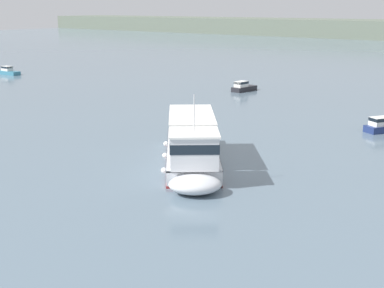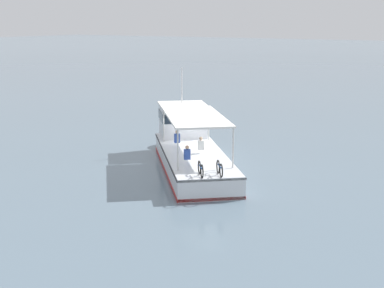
{
  "view_description": "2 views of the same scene",
  "coord_description": "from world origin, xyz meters",
  "px_view_note": "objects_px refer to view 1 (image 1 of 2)",
  "views": [
    {
      "loc": [
        19.84,
        -23.97,
        10.04
      ],
      "look_at": [
        -1.24,
        1.64,
        1.4
      ],
      "focal_mm": 49.37,
      "sensor_mm": 36.0,
      "label": 1
    },
    {
      "loc": [
        -17.5,
        27.32,
        8.25
      ],
      "look_at": [
        -1.24,
        1.64,
        1.4
      ],
      "focal_mm": 51.94,
      "sensor_mm": 36.0,
      "label": 2
    }
  ],
  "objects_px": {
    "motorboat_near_starboard": "(243,87)",
    "motorboat_outer_anchorage": "(9,71)",
    "motorboat_horizon_west": "(384,125)",
    "ferry_main": "(192,154)"
  },
  "relations": [
    {
      "from": "motorboat_near_starboard",
      "to": "motorboat_outer_anchorage",
      "type": "height_order",
      "value": "same"
    },
    {
      "from": "motorboat_horizon_west",
      "to": "motorboat_outer_anchorage",
      "type": "bearing_deg",
      "value": 178.47
    },
    {
      "from": "ferry_main",
      "to": "motorboat_near_starboard",
      "type": "distance_m",
      "value": 32.82
    },
    {
      "from": "ferry_main",
      "to": "motorboat_horizon_west",
      "type": "distance_m",
      "value": 19.01
    },
    {
      "from": "motorboat_horizon_west",
      "to": "motorboat_near_starboard",
      "type": "distance_m",
      "value": 23.77
    },
    {
      "from": "motorboat_horizon_west",
      "to": "motorboat_near_starboard",
      "type": "relative_size",
      "value": 1.03
    },
    {
      "from": "motorboat_horizon_west",
      "to": "motorboat_outer_anchorage",
      "type": "height_order",
      "value": "same"
    },
    {
      "from": "motorboat_horizon_west",
      "to": "motorboat_near_starboard",
      "type": "height_order",
      "value": "same"
    },
    {
      "from": "ferry_main",
      "to": "motorboat_near_starboard",
      "type": "height_order",
      "value": "ferry_main"
    },
    {
      "from": "ferry_main",
      "to": "motorboat_horizon_west",
      "type": "relative_size",
      "value": 3.06
    }
  ]
}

